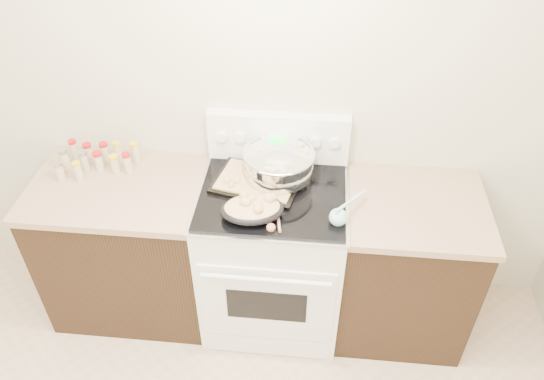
# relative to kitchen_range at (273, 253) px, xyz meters

# --- Properties ---
(room_shell) EXTENTS (4.10, 3.60, 2.75)m
(room_shell) POSITION_rel_kitchen_range_xyz_m (-0.35, -1.42, 1.21)
(room_shell) COLOR beige
(room_shell) RESTS_ON ground
(counter_left) EXTENTS (0.93, 0.67, 0.92)m
(counter_left) POSITION_rel_kitchen_range_xyz_m (-0.83, 0.01, -0.03)
(counter_left) COLOR black
(counter_left) RESTS_ON ground
(counter_right) EXTENTS (0.73, 0.67, 0.92)m
(counter_right) POSITION_rel_kitchen_range_xyz_m (0.73, 0.01, -0.03)
(counter_right) COLOR black
(counter_right) RESTS_ON ground
(kitchen_range) EXTENTS (0.78, 0.73, 1.22)m
(kitchen_range) POSITION_rel_kitchen_range_xyz_m (0.00, 0.00, 0.00)
(kitchen_range) COLOR white
(kitchen_range) RESTS_ON ground
(mixing_bowl) EXTENTS (0.48, 0.48, 0.22)m
(mixing_bowl) POSITION_rel_kitchen_range_xyz_m (0.02, 0.11, 0.54)
(mixing_bowl) COLOR silver
(mixing_bowl) RESTS_ON kitchen_range
(roasting_pan) EXTENTS (0.34, 0.27, 0.12)m
(roasting_pan) POSITION_rel_kitchen_range_xyz_m (-0.08, -0.19, 0.50)
(roasting_pan) COLOR black
(roasting_pan) RESTS_ON kitchen_range
(baking_sheet) EXTENTS (0.49, 0.39, 0.06)m
(baking_sheet) POSITION_rel_kitchen_range_xyz_m (-0.09, 0.05, 0.47)
(baking_sheet) COLOR black
(baking_sheet) RESTS_ON kitchen_range
(wooden_spoon) EXTENTS (0.07, 0.26, 0.04)m
(wooden_spoon) POSITION_rel_kitchen_range_xyz_m (0.02, -0.24, 0.46)
(wooden_spoon) COLOR tan
(wooden_spoon) RESTS_ON kitchen_range
(blue_ladle) EXTENTS (0.19, 0.26, 0.11)m
(blue_ladle) POSITION_rel_kitchen_range_xyz_m (0.34, -0.19, 0.49)
(blue_ladle) COLOR #9ADBE6
(blue_ladle) RESTS_ON kitchen_range
(spice_jars) EXTENTS (0.41, 0.24, 0.13)m
(spice_jars) POSITION_rel_kitchen_range_xyz_m (-0.98, 0.14, 0.49)
(spice_jars) COLOR #BFB28C
(spice_jars) RESTS_ON counter_left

